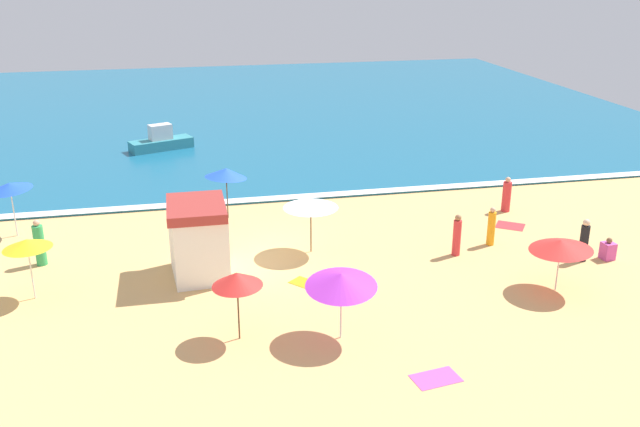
{
  "coord_description": "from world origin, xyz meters",
  "views": [
    {
      "loc": [
        -3.95,
        -24.9,
        10.89
      ],
      "look_at": [
        1.73,
        1.92,
        0.8
      ],
      "focal_mm": 39.18,
      "sensor_mm": 36.0,
      "label": 1
    }
  ],
  "objects": [
    {
      "name": "ground_plane",
      "position": [
        0.0,
        0.0,
        0.0
      ],
      "size": [
        60.0,
        60.0,
        0.0
      ],
      "primitive_type": "plane",
      "color": "#E5B26B"
    },
    {
      "name": "ocean_water",
      "position": [
        0.0,
        28.0,
        0.05
      ],
      "size": [
        60.0,
        44.0,
        0.1
      ],
      "primitive_type": "cube",
      "color": "#196084",
      "rests_on": "ground_plane"
    },
    {
      "name": "wave_breaker_foam",
      "position": [
        0.0,
        6.3,
        0.1
      ],
      "size": [
        57.0,
        0.7,
        0.01
      ],
      "primitive_type": "cube",
      "color": "white",
      "rests_on": "ocean_water"
    },
    {
      "name": "lifeguard_cabana",
      "position": [
        -3.44,
        -1.34,
        1.4
      ],
      "size": [
        2.07,
        2.75,
        2.75
      ],
      "color": "white",
      "rests_on": "ground_plane"
    },
    {
      "name": "beach_umbrella_0",
      "position": [
        -9.02,
        -2.1,
        2.0
      ],
      "size": [
        2.21,
        2.21,
        2.18
      ],
      "color": "silver",
      "rests_on": "ground_plane"
    },
    {
      "name": "beach_umbrella_1",
      "position": [
        -2.49,
        -6.21,
        1.98
      ],
      "size": [
        2.05,
        2.04,
        2.23
      ],
      "color": "#4C3823",
      "rests_on": "ground_plane"
    },
    {
      "name": "beach_umbrella_2",
      "position": [
        8.61,
        -5.19,
        1.69
      ],
      "size": [
        2.58,
        2.57,
        1.94
      ],
      "color": "silver",
      "rests_on": "ground_plane"
    },
    {
      "name": "beach_umbrella_3",
      "position": [
        0.93,
        -0.12,
        2.02
      ],
      "size": [
        2.86,
        2.86,
        2.21
      ],
      "color": "#4C3823",
      "rests_on": "ground_plane"
    },
    {
      "name": "beach_umbrella_4",
      "position": [
        0.53,
        -6.79,
        1.94
      ],
      "size": [
        2.67,
        2.7,
        2.27
      ],
      "color": "silver",
      "rests_on": "ground_plane"
    },
    {
      "name": "beach_umbrella_5",
      "position": [
        -10.7,
        4.05,
        2.14
      ],
      "size": [
        2.26,
        2.25,
        2.39
      ],
      "color": "silver",
      "rests_on": "ground_plane"
    },
    {
      "name": "beach_umbrella_6",
      "position": [
        -1.93,
        4.36,
        2.08
      ],
      "size": [
        2.47,
        2.45,
        2.38
      ],
      "color": "#4C3823",
      "rests_on": "ground_plane"
    },
    {
      "name": "beachgoer_0",
      "position": [
        8.13,
        -0.92,
        0.75
      ],
      "size": [
        0.36,
        0.36,
        1.6
      ],
      "color": "orange",
      "rests_on": "ground_plane"
    },
    {
      "name": "beachgoer_2",
      "position": [
        -9.23,
        0.78,
        0.83
      ],
      "size": [
        0.53,
        0.53,
        1.79
      ],
      "color": "green",
      "rests_on": "ground_plane"
    },
    {
      "name": "beachgoer_3",
      "position": [
        6.38,
        -1.61,
        0.79
      ],
      "size": [
        0.45,
        0.45,
        1.67
      ],
      "color": "red",
      "rests_on": "ground_plane"
    },
    {
      "name": "beachgoer_4",
      "position": [
        11.92,
        -3.18,
        0.36
      ],
      "size": [
        0.5,
        0.5,
        0.87
      ],
      "color": "#D84CA5",
      "rests_on": "ground_plane"
    },
    {
      "name": "beachgoer_5",
      "position": [
        10.88,
        -3.11,
        0.81
      ],
      "size": [
        0.44,
        0.44,
        1.68
      ],
      "color": "black",
      "rests_on": "ground_plane"
    },
    {
      "name": "beachgoer_6",
      "position": [
        10.52,
        2.61,
        0.75
      ],
      "size": [
        0.42,
        0.42,
        1.62
      ],
      "color": "red",
      "rests_on": "ground_plane"
    },
    {
      "name": "beach_towel_0",
      "position": [
        0.4,
        -3.14,
        0.01
      ],
      "size": [
        1.66,
        1.76,
        0.01
      ],
      "color": "orange",
      "rests_on": "ground_plane"
    },
    {
      "name": "beach_towel_1",
      "position": [
        9.89,
        0.82,
        0.01
      ],
      "size": [
        1.5,
        1.45,
        0.01
      ],
      "color": "red",
      "rests_on": "ground_plane"
    },
    {
      "name": "beach_towel_2",
      "position": [
        2.58,
        -9.48,
        0.01
      ],
      "size": [
        1.42,
        1.01,
        0.01
      ],
      "color": "#D84CA5",
      "rests_on": "ground_plane"
    },
    {
      "name": "small_boat_0",
      "position": [
        -4.84,
        16.62,
        0.58
      ],
      "size": [
        3.87,
        2.44,
        1.51
      ],
      "color": "teal",
      "rests_on": "ocean_water"
    }
  ]
}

